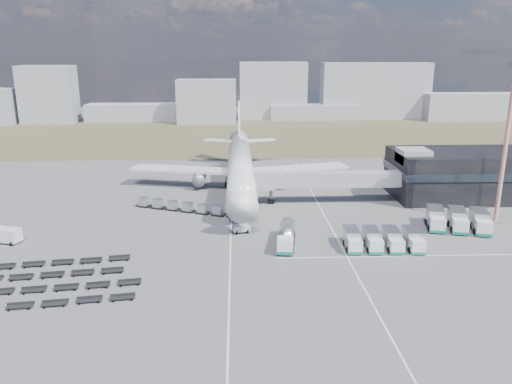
{
  "coord_description": "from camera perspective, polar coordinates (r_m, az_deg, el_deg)",
  "views": [
    {
      "loc": [
        -0.88,
        -78.47,
        30.46
      ],
      "look_at": [
        2.88,
        15.31,
        4.0
      ],
      "focal_mm": 35.0,
      "sensor_mm": 36.0,
      "label": 1
    }
  ],
  "objects": [
    {
      "name": "skyline",
      "position": [
        232.01,
        -0.16,
        10.62
      ],
      "size": [
        298.2,
        25.91,
        25.96
      ],
      "color": "#989AA6",
      "rests_on": "ground"
    },
    {
      "name": "terminal",
      "position": [
        116.16,
        22.54,
        1.99
      ],
      "size": [
        30.4,
        16.4,
        11.0
      ],
      "color": "black",
      "rests_on": "ground"
    },
    {
      "name": "utility_van",
      "position": [
        92.15,
        -26.67,
        -4.48
      ],
      "size": [
        5.18,
        3.39,
        2.51
      ],
      "primitive_type": "cube",
      "rotation": [
        0.0,
        0.0,
        -0.28
      ],
      "color": "silver",
      "rests_on": "ground"
    },
    {
      "name": "pushback_tug",
      "position": [
        87.18,
        -1.72,
        -4.24
      ],
      "size": [
        3.26,
        2.38,
        1.36
      ],
      "primitive_type": "cube",
      "rotation": [
        0.0,
        0.0,
        0.28
      ],
      "color": "silver",
      "rests_on": "ground"
    },
    {
      "name": "lane_markings",
      "position": [
        87.62,
        4.84,
        -4.65
      ],
      "size": [
        47.12,
        110.0,
        0.01
      ],
      "color": "silver",
      "rests_on": "ground"
    },
    {
      "name": "ground",
      "position": [
        84.18,
        -1.55,
        -5.47
      ],
      "size": [
        420.0,
        420.0,
        0.0
      ],
      "primitive_type": "plane",
      "color": "#565659",
      "rests_on": "ground"
    },
    {
      "name": "fuel_tanker",
      "position": [
        81.53,
        3.5,
        -4.99
      ],
      "size": [
        4.05,
        10.37,
        3.27
      ],
      "rotation": [
        0.0,
        0.0,
        -0.15
      ],
      "color": "silver",
      "rests_on": "ground"
    },
    {
      "name": "airliner",
      "position": [
        113.67,
        -1.8,
        2.94
      ],
      "size": [
        51.59,
        64.53,
        17.62
      ],
      "color": "silver",
      "rests_on": "ground"
    },
    {
      "name": "service_trucks_far",
      "position": [
        95.57,
        22.08,
        -2.97
      ],
      "size": [
        11.83,
        10.07,
        3.1
      ],
      "rotation": [
        0.0,
        0.0,
        -0.26
      ],
      "color": "silver",
      "rests_on": "ground"
    },
    {
      "name": "catering_truck",
      "position": [
        115.25,
        -0.14,
        1.09
      ],
      "size": [
        2.91,
        5.8,
        2.56
      ],
      "rotation": [
        0.0,
        0.0,
        0.12
      ],
      "color": "silver",
      "rests_on": "ground"
    },
    {
      "name": "floodlight_mast",
      "position": [
        99.23,
        26.64,
        4.79
      ],
      "size": [
        2.74,
        2.23,
        28.84
      ],
      "rotation": [
        0.0,
        0.0,
        0.34
      ],
      "color": "#CC4320",
      "rests_on": "ground"
    },
    {
      "name": "service_trucks_near",
      "position": [
        82.73,
        14.27,
        -5.29
      ],
      "size": [
        12.37,
        7.26,
        2.67
      ],
      "rotation": [
        0.0,
        0.0,
        -0.05
      ],
      "color": "silver",
      "rests_on": "ground"
    },
    {
      "name": "uld_row",
      "position": [
        98.98,
        -7.84,
        -1.69
      ],
      "size": [
        21.52,
        10.05,
        1.75
      ],
      "rotation": [
        0.0,
        0.0,
        -0.39
      ],
      "color": "black",
      "rests_on": "ground"
    },
    {
      "name": "grass_strip",
      "position": [
        190.91,
        -2.02,
        6.56
      ],
      "size": [
        420.0,
        90.0,
        0.01
      ],
      "primitive_type": "cube",
      "color": "brown",
      "rests_on": "ground"
    },
    {
      "name": "jet_bridge",
      "position": [
        103.47,
        7.11,
        1.41
      ],
      "size": [
        30.3,
        3.8,
        7.05
      ],
      "color": "#939399",
      "rests_on": "ground"
    },
    {
      "name": "baggage_dollies",
      "position": [
        74.82,
        -24.17,
        -9.45
      ],
      "size": [
        29.17,
        17.94,
        0.74
      ],
      "rotation": [
        0.0,
        0.0,
        0.14
      ],
      "color": "black",
      "rests_on": "ground"
    }
  ]
}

